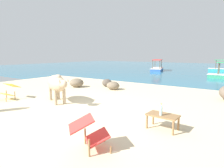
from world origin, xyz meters
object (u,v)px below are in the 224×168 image
bottle (161,111)px  deck_chair_far (9,90)px  deck_chair_near (89,131)px  boat_blue (157,68)px  low_bench_table (163,117)px  cow (57,84)px

bottle → deck_chair_far: 6.43m
deck_chair_near → boat_blue: 19.22m
low_bench_table → deck_chair_far: bearing=-172.0°
low_bench_table → deck_chair_far: size_ratio=0.92×
low_bench_table → deck_chair_near: size_ratio=0.85×
low_bench_table → bottle: bottle is taller
bottle → deck_chair_near: same height
cow → deck_chair_far: (-2.08, -0.80, -0.36)m
bottle → cow: bearing=175.1°
low_bench_table → deck_chair_far: deck_chair_far is taller
bottle → boat_blue: size_ratio=0.08×
deck_chair_near → deck_chair_far: same height
cow → low_bench_table: size_ratio=2.51×
cow → bottle: bearing=20.3°
low_bench_table → bottle: size_ratio=2.65×
low_bench_table → bottle: (-0.02, -0.08, 0.18)m
low_bench_table → cow: bearing=179.7°
cow → low_bench_table: (4.35, -0.29, -0.42)m
low_bench_table → boat_blue: boat_blue is taller
bottle → deck_chair_near: (-0.81, -1.73, -0.12)m
boat_blue → low_bench_table: bearing=-173.6°
cow → boat_blue: 16.41m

